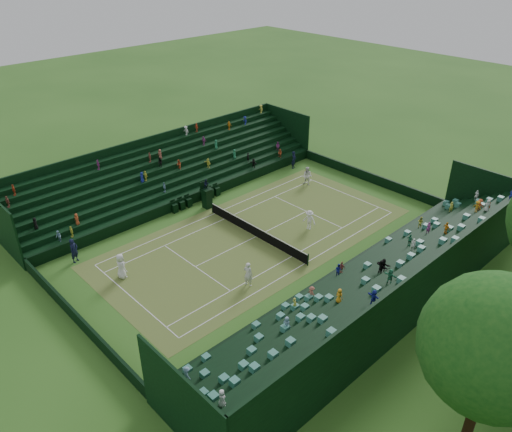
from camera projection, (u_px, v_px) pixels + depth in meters
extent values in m
plane|color=#2F601E|center=(256.00, 237.00, 41.96)|extent=(160.00, 160.00, 0.00)
cube|color=#457F2A|center=(256.00, 237.00, 41.96)|extent=(12.97, 26.77, 0.01)
cube|color=black|center=(368.00, 177.00, 51.24)|extent=(17.17, 0.20, 1.00)
cube|color=black|center=(78.00, 319.00, 32.20)|extent=(17.17, 0.20, 1.00)
cube|color=black|center=(336.00, 275.00, 36.35)|extent=(0.20, 31.77, 1.00)
cube|color=black|center=(194.00, 198.00, 47.09)|extent=(0.20, 31.77, 1.00)
cube|color=black|center=(341.00, 278.00, 36.03)|extent=(0.80, 32.00, 1.00)
cube|color=black|center=(351.00, 281.00, 35.41)|extent=(0.80, 32.00, 1.45)
cube|color=black|center=(360.00, 283.00, 34.80)|extent=(0.80, 32.00, 1.90)
cube|color=black|center=(370.00, 286.00, 34.18)|extent=(0.80, 32.00, 2.35)
cube|color=black|center=(380.00, 288.00, 33.56)|extent=(0.80, 32.00, 2.80)
cube|color=black|center=(391.00, 291.00, 32.95)|extent=(0.80, 32.00, 3.25)
cube|color=black|center=(402.00, 294.00, 32.33)|extent=(0.80, 32.00, 3.70)
cube|color=black|center=(413.00, 296.00, 31.71)|extent=(0.80, 32.00, 4.15)
cube|color=black|center=(421.00, 295.00, 31.21)|extent=(0.20, 32.00, 4.90)
cube|color=black|center=(191.00, 196.00, 47.41)|extent=(0.80, 32.00, 1.00)
cube|color=black|center=(186.00, 191.00, 47.80)|extent=(0.80, 32.00, 1.45)
cube|color=black|center=(181.00, 187.00, 48.20)|extent=(0.80, 32.00, 1.90)
cube|color=black|center=(176.00, 182.00, 48.60)|extent=(0.80, 32.00, 2.35)
cube|color=black|center=(171.00, 177.00, 48.99)|extent=(0.80, 32.00, 2.80)
cube|color=black|center=(166.00, 173.00, 49.39)|extent=(0.80, 32.00, 3.25)
cube|color=black|center=(161.00, 168.00, 49.78)|extent=(0.80, 32.00, 3.70)
cube|color=black|center=(157.00, 164.00, 50.18)|extent=(0.80, 32.00, 4.15)
cube|color=black|center=(153.00, 159.00, 50.31)|extent=(0.20, 32.00, 4.90)
cylinder|color=black|center=(212.00, 207.00, 45.37)|extent=(0.10, 0.10, 1.06)
cylinder|color=black|center=(308.00, 260.00, 38.04)|extent=(0.10, 0.10, 1.06)
cube|color=black|center=(256.00, 232.00, 41.74)|extent=(11.57, 0.02, 0.86)
cube|color=white|center=(256.00, 227.00, 41.51)|extent=(11.57, 0.04, 0.07)
cylinder|color=black|center=(470.00, 421.00, 23.88)|extent=(0.50, 0.50, 3.59)
sphere|color=#164E16|center=(494.00, 346.00, 21.49)|extent=(6.56, 6.56, 6.56)
cube|color=black|center=(207.00, 199.00, 46.07)|extent=(0.71, 0.71, 1.82)
cube|color=black|center=(207.00, 189.00, 45.60)|extent=(0.91, 0.91, 0.10)
cube|color=black|center=(204.00, 185.00, 45.65)|extent=(0.08, 0.91, 0.71)
imported|color=black|center=(206.00, 184.00, 45.35)|extent=(0.49, 0.55, 0.94)
cube|color=black|center=(175.00, 208.00, 45.53)|extent=(0.51, 0.51, 0.81)
cube|color=black|center=(172.00, 202.00, 45.44)|extent=(0.06, 0.51, 0.51)
cube|color=black|center=(182.00, 205.00, 46.01)|extent=(0.51, 0.51, 0.81)
cube|color=black|center=(180.00, 199.00, 45.92)|extent=(0.06, 0.51, 0.51)
cube|color=black|center=(189.00, 202.00, 46.49)|extent=(0.51, 0.51, 0.81)
cube|color=black|center=(187.00, 197.00, 46.40)|extent=(0.06, 0.51, 0.51)
cube|color=black|center=(204.00, 196.00, 47.56)|extent=(0.51, 0.51, 0.81)
cube|color=black|center=(202.00, 191.00, 47.48)|extent=(0.06, 0.51, 0.51)
cube|color=black|center=(210.00, 194.00, 48.04)|extent=(0.51, 0.51, 0.81)
cube|color=black|center=(209.00, 188.00, 47.95)|extent=(0.06, 0.51, 0.51)
cube|color=black|center=(217.00, 191.00, 48.52)|extent=(0.51, 0.51, 0.81)
cube|color=black|center=(215.00, 186.00, 48.43)|extent=(0.06, 0.51, 0.51)
imported|color=white|center=(121.00, 266.00, 36.46)|extent=(1.03, 0.71, 2.03)
imported|color=silver|center=(248.00, 274.00, 35.64)|extent=(0.83, 0.67, 1.97)
imported|color=white|center=(307.00, 176.00, 50.25)|extent=(1.12, 0.99, 1.93)
imported|color=white|center=(309.00, 220.00, 42.64)|extent=(1.30, 0.96, 1.79)
imported|color=black|center=(294.00, 160.00, 53.96)|extent=(0.69, 0.82, 1.92)
imported|color=black|center=(74.00, 250.00, 38.30)|extent=(0.74, 0.86, 2.01)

